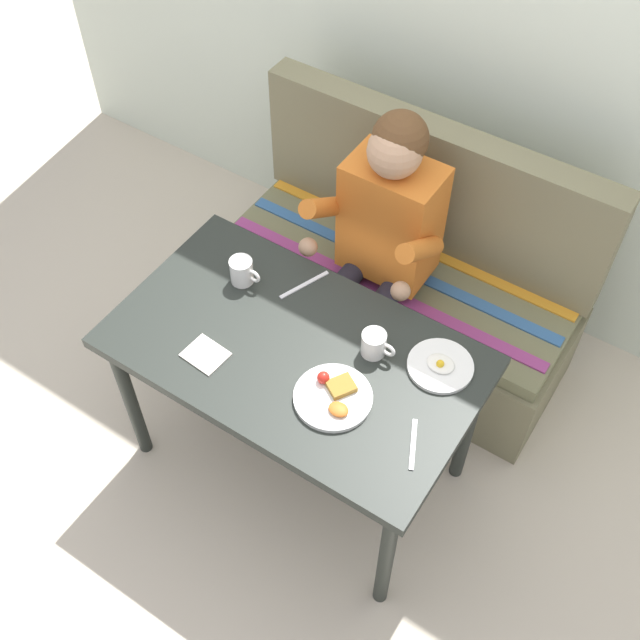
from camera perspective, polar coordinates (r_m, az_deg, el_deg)
name	(u,v)px	position (r m, az deg, el deg)	size (l,w,h in m)	color
ground_plane	(299,459)	(3.14, -1.53, -10.07)	(8.00, 8.00, 0.00)	beige
back_wall	(495,8)	(3.01, 12.66, 21.30)	(4.40, 0.10, 2.60)	silver
table	(295,363)	(2.59, -1.83, -3.17)	(1.20, 0.70, 0.73)	#232824
couch	(402,282)	(3.25, 5.96, 2.77)	(1.44, 0.56, 1.00)	#736D50
person	(381,234)	(2.85, 4.46, 6.25)	(0.45, 0.61, 1.21)	orange
plate_breakfast	(334,396)	(2.40, 0.99, -5.55)	(0.24, 0.24, 0.05)	white
plate_eggs	(440,366)	(2.50, 8.76, -3.30)	(0.21, 0.21, 0.04)	white
coffee_mug	(242,271)	(2.68, -5.70, 3.59)	(0.12, 0.08, 0.10)	white
coffee_mug_second	(374,344)	(2.48, 3.98, -1.72)	(0.12, 0.08, 0.09)	white
napkin	(206,355)	(2.53, -8.34, -2.51)	(0.13, 0.11, 0.01)	silver
fork	(413,444)	(2.34, 6.80, -8.97)	(0.01, 0.17, 0.01)	silver
knife	(304,285)	(2.69, -1.15, 2.58)	(0.01, 0.20, 0.01)	silver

